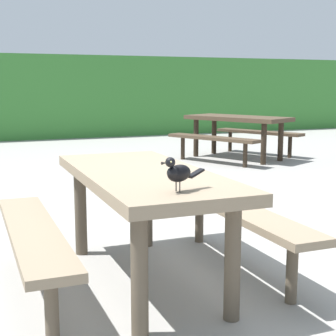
{
  "coord_description": "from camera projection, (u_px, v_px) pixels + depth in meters",
  "views": [
    {
      "loc": [
        -1.41,
        -3.31,
        1.28
      ],
      "look_at": [
        -0.39,
        -0.81,
        0.84
      ],
      "focal_mm": 54.47,
      "sensor_mm": 36.0,
      "label": 1
    }
  ],
  "objects": [
    {
      "name": "picnic_table_mid_left",
      "position": [
        237.0,
        127.0,
        8.81
      ],
      "size": [
        2.25,
        2.27,
        0.74
      ],
      "color": "#473828",
      "rests_on": "ground"
    },
    {
      "name": "hedge_wall",
      "position": [
        21.0,
        96.0,
        12.54
      ],
      "size": [
        28.0,
        1.95,
        1.97
      ],
      "primitive_type": "cube",
      "color": "#387A33",
      "rests_on": "ground"
    },
    {
      "name": "picnic_table_foreground",
      "position": [
        144.0,
        199.0,
        3.27
      ],
      "size": [
        1.69,
        1.81,
        0.74
      ],
      "color": "#84725B",
      "rests_on": "ground"
    },
    {
      "name": "bird_grackle",
      "position": [
        178.0,
        172.0,
        2.59
      ],
      "size": [
        0.28,
        0.13,
        0.18
      ],
      "color": "black",
      "rests_on": "picnic_table_foreground"
    },
    {
      "name": "ground_plane",
      "position": [
        176.0,
        260.0,
        3.76
      ],
      "size": [
        60.0,
        60.0,
        0.0
      ],
      "primitive_type": "plane",
      "color": "gray"
    }
  ]
}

